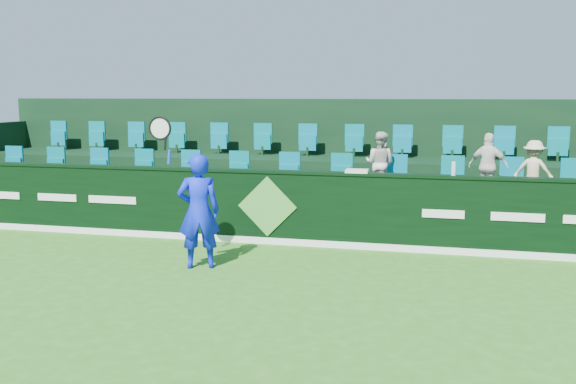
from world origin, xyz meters
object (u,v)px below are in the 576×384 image
(tennis_player, at_px, (198,210))
(spectator_middle, at_px, (488,166))
(spectator_left, at_px, (380,163))
(drinks_bottle, at_px, (454,168))
(spectator_right, at_px, (533,170))
(towel, at_px, (357,171))

(tennis_player, distance_m, spectator_middle, 5.44)
(spectator_left, height_order, spectator_middle, spectator_middle)
(spectator_left, bearing_deg, drinks_bottle, 155.80)
(tennis_player, bearing_deg, spectator_left, 50.20)
(tennis_player, relative_size, spectator_right, 2.20)
(spectator_left, distance_m, towel, 1.16)
(spectator_middle, bearing_deg, spectator_left, 15.81)
(spectator_middle, relative_size, drinks_bottle, 5.11)
(tennis_player, height_order, drinks_bottle, tennis_player)
(spectator_left, distance_m, spectator_right, 2.77)
(drinks_bottle, bearing_deg, towel, 180.00)
(spectator_right, height_order, drinks_bottle, spectator_right)
(tennis_player, distance_m, spectator_right, 6.10)
(spectator_right, bearing_deg, tennis_player, 45.27)
(spectator_left, height_order, drinks_bottle, spectator_left)
(tennis_player, distance_m, spectator_left, 3.95)
(spectator_left, relative_size, spectator_middle, 1.00)
(spectator_middle, bearing_deg, drinks_bottle, 76.34)
(towel, bearing_deg, drinks_bottle, 0.00)
(tennis_player, relative_size, towel, 6.11)
(tennis_player, xyz_separation_m, drinks_bottle, (3.87, 1.89, 0.55))
(spectator_middle, height_order, towel, spectator_middle)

